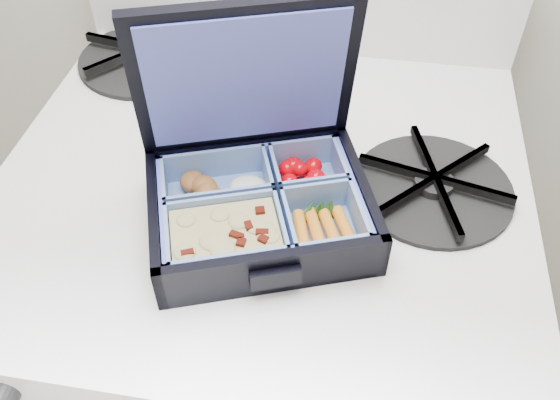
% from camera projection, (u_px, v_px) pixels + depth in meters
% --- Properties ---
extents(stove, '(0.59, 0.59, 0.89)m').
position_uv_depth(stove, '(270.00, 357.00, 0.99)').
color(stove, white).
rests_on(stove, floor).
extents(bento_box, '(0.26, 0.23, 0.05)m').
position_uv_depth(bento_box, '(260.00, 209.00, 0.59)').
color(bento_box, black).
rests_on(bento_box, stove).
extents(burner_grate, '(0.21, 0.21, 0.02)m').
position_uv_depth(burner_grate, '(434.00, 182.00, 0.63)').
color(burner_grate, black).
rests_on(burner_grate, stove).
extents(burner_grate_rear, '(0.22, 0.22, 0.02)m').
position_uv_depth(burner_grate_rear, '(147.00, 54.00, 0.81)').
color(burner_grate_rear, black).
rests_on(burner_grate_rear, stove).
extents(fork, '(0.12, 0.15, 0.01)m').
position_uv_depth(fork, '(281.00, 156.00, 0.68)').
color(fork, '#AAACBD').
rests_on(fork, stove).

